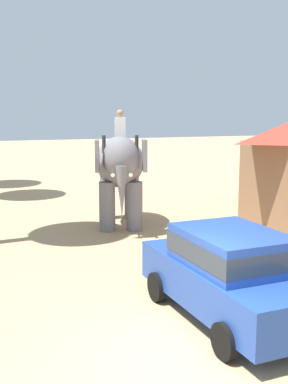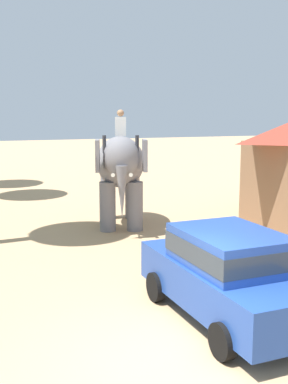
{
  "view_description": "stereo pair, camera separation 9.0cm",
  "coord_description": "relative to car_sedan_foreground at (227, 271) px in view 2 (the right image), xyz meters",
  "views": [
    {
      "loc": [
        -2.9,
        -6.11,
        3.81
      ],
      "look_at": [
        1.93,
        6.24,
        1.6
      ],
      "focal_mm": 45.11,
      "sensor_mm": 36.0,
      "label": 1
    },
    {
      "loc": [
        -2.82,
        -6.14,
        3.81
      ],
      "look_at": [
        1.93,
        6.24,
        1.6
      ],
      "focal_mm": 45.11,
      "sensor_mm": 36.0,
      "label": 2
    }
  ],
  "objects": [
    {
      "name": "ground_plane",
      "position": [
        -1.63,
        -1.2,
        -0.93
      ],
      "size": [
        120.0,
        120.0,
        0.0
      ],
      "primitive_type": "plane",
      "color": "tan"
    },
    {
      "name": "elephant_with_mahout",
      "position": [
        0.52,
        7.8,
        1.06
      ],
      "size": [
        2.53,
        4.02,
        3.88
      ],
      "color": "slate",
      "rests_on": "ground"
    },
    {
      "name": "car_sedan_foreground",
      "position": [
        0.0,
        0.0,
        0.0
      ],
      "size": [
        1.97,
        4.15,
        1.7
      ],
      "color": "#23479E",
      "rests_on": "ground"
    }
  ]
}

